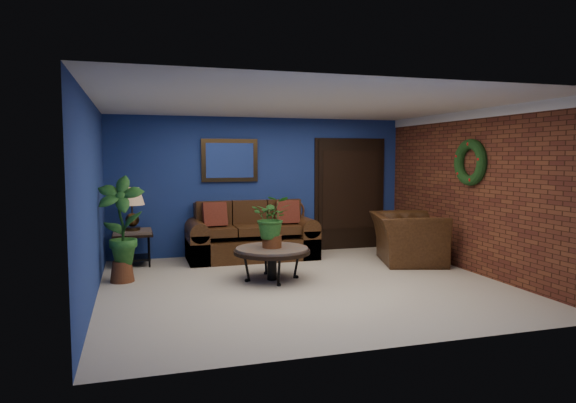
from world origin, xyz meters
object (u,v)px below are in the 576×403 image
object	(u,v)px
side_chair	(295,224)
end_table	(133,238)
coffee_table	(272,251)
armchair	(407,238)
table_lamp	(132,204)
sofa	(251,239)

from	to	relation	value
side_chair	end_table	bearing A→B (deg)	-169.46
coffee_table	armchair	world-z (taller)	armchair
end_table	table_lamp	bearing A→B (deg)	180.00
table_lamp	armchair	distance (m)	4.62
table_lamp	armchair	world-z (taller)	table_lamp
coffee_table	table_lamp	bearing A→B (deg)	139.50
coffee_table	table_lamp	size ratio (longest dim) A/B	1.63
sofa	table_lamp	bearing A→B (deg)	-179.02
sofa	armchair	distance (m)	2.71
side_chair	armchair	distance (m)	2.02
sofa	coffee_table	bearing A→B (deg)	-92.14
side_chair	sofa	bearing A→B (deg)	-168.25
end_table	table_lamp	xyz separation A→B (m)	(-0.00, 0.00, 0.58)
armchair	coffee_table	bearing A→B (deg)	118.70
end_table	armchair	world-z (taller)	armchair
sofa	coffee_table	distance (m)	1.69
end_table	side_chair	world-z (taller)	side_chair
side_chair	armchair	size ratio (longest dim) A/B	0.78
coffee_table	end_table	distance (m)	2.54
side_chair	armchair	xyz separation A→B (m)	(1.63, -1.18, -0.15)
sofa	table_lamp	size ratio (longest dim) A/B	3.29
sofa	armchair	xyz separation A→B (m)	(2.45, -1.14, 0.08)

